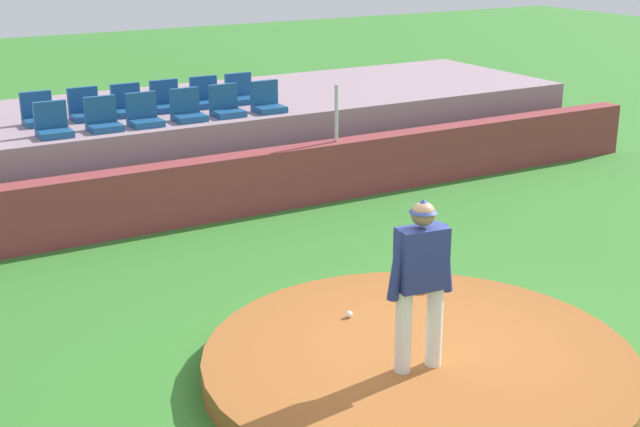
{
  "coord_description": "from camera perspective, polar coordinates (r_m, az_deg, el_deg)",
  "views": [
    {
      "loc": [
        -4.91,
        -6.47,
        4.33
      ],
      "look_at": [
        0.0,
        1.97,
        1.15
      ],
      "focal_mm": 50.54,
      "sensor_mm": 36.0,
      "label": 1
    }
  ],
  "objects": [
    {
      "name": "stadium_chair_11",
      "position": [
        15.88,
        -5.04,
        7.58
      ],
      "size": [
        0.48,
        0.44,
        0.5
      ],
      "rotation": [
        0.0,
        0.0,
        3.14
      ],
      "color": "#1A4E83",
      "rests_on": "bleacher_platform"
    },
    {
      "name": "pitcher",
      "position": [
        8.4,
        6.41,
        -3.73
      ],
      "size": [
        0.69,
        0.3,
        1.7
      ],
      "rotation": [
        0.0,
        0.0,
        -0.12
      ],
      "color": "silver",
      "rests_on": "pitchers_mound"
    },
    {
      "name": "stadium_chair_4",
      "position": [
        14.8,
        -5.97,
        6.78
      ],
      "size": [
        0.48,
        0.44,
        0.5
      ],
      "rotation": [
        0.0,
        0.0,
        3.14
      ],
      "color": "#1A4E83",
      "rests_on": "bleacher_platform"
    },
    {
      "name": "stadium_chair_9",
      "position": [
        15.35,
        -9.69,
        7.02
      ],
      "size": [
        0.48,
        0.44,
        0.5
      ],
      "rotation": [
        0.0,
        0.0,
        3.14
      ],
      "color": "#1A4E83",
      "rests_on": "bleacher_platform"
    },
    {
      "name": "stadium_chair_6",
      "position": [
        14.74,
        -17.39,
        6.01
      ],
      "size": [
        0.48,
        0.44,
        0.5
      ],
      "rotation": [
        0.0,
        0.0,
        3.14
      ],
      "color": "#1A4E83",
      "rests_on": "bleacher_platform"
    },
    {
      "name": "stadium_chair_7",
      "position": [
        14.92,
        -14.64,
        6.39
      ],
      "size": [
        0.48,
        0.44,
        0.5
      ],
      "rotation": [
        0.0,
        0.0,
        3.14
      ],
      "color": "#1A4E83",
      "rests_on": "bleacher_platform"
    },
    {
      "name": "stadium_chair_1",
      "position": [
        14.08,
        -13.59,
        5.79
      ],
      "size": [
        0.48,
        0.44,
        0.5
      ],
      "rotation": [
        0.0,
        0.0,
        3.14
      ],
      "color": "#1A4E83",
      "rests_on": "bleacher_platform"
    },
    {
      "name": "stadium_chair_0",
      "position": [
        13.87,
        -16.56,
        5.36
      ],
      "size": [
        0.48,
        0.44,
        0.5
      ],
      "rotation": [
        0.0,
        0.0,
        3.14
      ],
      "color": "#1A4E83",
      "rests_on": "bleacher_platform"
    },
    {
      "name": "pitchers_mound",
      "position": [
        9.15,
        6.29,
        -9.44
      ],
      "size": [
        4.33,
        4.33,
        0.25
      ],
      "primitive_type": "cylinder",
      "color": "#985626",
      "rests_on": "ground_plane"
    },
    {
      "name": "stadium_chair_3",
      "position": [
        14.53,
        -8.4,
        6.47
      ],
      "size": [
        0.48,
        0.44,
        0.5
      ],
      "rotation": [
        0.0,
        0.0,
        3.14
      ],
      "color": "#1A4E83",
      "rests_on": "bleacher_platform"
    },
    {
      "name": "stadium_chair_8",
      "position": [
        15.11,
        -12.06,
        6.71
      ],
      "size": [
        0.48,
        0.44,
        0.5
      ],
      "rotation": [
        0.0,
        0.0,
        3.14
      ],
      "color": "#1A4E83",
      "rests_on": "bleacher_platform"
    },
    {
      "name": "fence_post_right",
      "position": [
        14.44,
        1.04,
        6.36
      ],
      "size": [
        0.06,
        0.06,
        0.92
      ],
      "primitive_type": "cylinder",
      "color": "silver",
      "rests_on": "brick_barrier"
    },
    {
      "name": "bleacher_platform",
      "position": [
        15.82,
        -11.3,
        4.27
      ],
      "size": [
        15.98,
        3.77,
        1.3
      ],
      "primitive_type": "cube",
      "color": "gray",
      "rests_on": "ground_plane"
    },
    {
      "name": "stadium_chair_2",
      "position": [
        14.27,
        -11.09,
        6.12
      ],
      "size": [
        0.48,
        0.44,
        0.5
      ],
      "rotation": [
        0.0,
        0.0,
        3.14
      ],
      "color": "#1A4E83",
      "rests_on": "bleacher_platform"
    },
    {
      "name": "baseball",
      "position": [
        9.78,
        1.86,
        -6.4
      ],
      "size": [
        0.07,
        0.07,
        0.07
      ],
      "primitive_type": "sphere",
      "color": "white",
      "rests_on": "pitchers_mound"
    },
    {
      "name": "fielding_glove",
      "position": [
        10.54,
        6.36,
        -4.53
      ],
      "size": [
        0.25,
        0.33,
        0.11
      ],
      "primitive_type": "ellipsoid",
      "rotation": [
        0.0,
        0.0,
        1.74
      ],
      "color": "brown",
      "rests_on": "pitchers_mound"
    },
    {
      "name": "brick_barrier",
      "position": [
        13.61,
        -7.76,
        1.41
      ],
      "size": [
        17.44,
        0.4,
        0.94
      ],
      "primitive_type": "cube",
      "color": "brown",
      "rests_on": "ground_plane"
    },
    {
      "name": "stadium_chair_5",
      "position": [
        15.08,
        -3.37,
        7.06
      ],
      "size": [
        0.48,
        0.44,
        0.5
      ],
      "rotation": [
        0.0,
        0.0,
        3.14
      ],
      "color": "#1A4E83",
      "rests_on": "bleacher_platform"
    },
    {
      "name": "ground_plane",
      "position": [
        9.21,
        6.26,
        -10.12
      ],
      "size": [
        60.0,
        60.0,
        0.0
      ],
      "primitive_type": "plane",
      "color": "#36792B"
    },
    {
      "name": "stadium_chair_10",
      "position": [
        15.61,
        -7.23,
        7.32
      ],
      "size": [
        0.48,
        0.44,
        0.5
      ],
      "rotation": [
        0.0,
        0.0,
        3.14
      ],
      "color": "#1A4E83",
      "rests_on": "bleacher_platform"
    }
  ]
}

